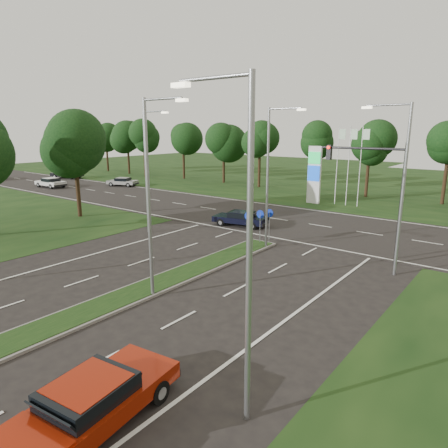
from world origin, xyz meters
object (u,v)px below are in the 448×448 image
Objects in this scene: red_sedan at (91,402)px; far_car_c at (67,174)px; far_car_b at (51,182)px; far_car_a at (122,182)px; navy_sedan at (241,218)px.

red_sedan is 0.99× the size of far_car_c.
red_sedan is 1.12× the size of far_car_b.
red_sedan is at bearing -151.22° from far_car_a.
far_car_c is at bearing 44.17° from far_car_b.
far_car_a is at bearing 133.63° from red_sedan.
far_car_a is 0.84× the size of far_car_c.
far_car_b is at bearing 144.78° from red_sedan.
far_car_a is (-26.44, 8.85, -0.01)m from navy_sedan.
navy_sedan is 1.04× the size of far_car_a.
far_car_a is at bearing -47.27° from far_car_b.
red_sedan is 1.12× the size of navy_sedan.
far_car_c is (-40.58, 9.00, 0.10)m from navy_sedan.
far_car_c is (-14.14, 0.15, 0.12)m from far_car_a.
navy_sedan is at bearing -122.67° from far_car_c.
far_car_b is (-43.09, 22.81, -0.03)m from red_sedan.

